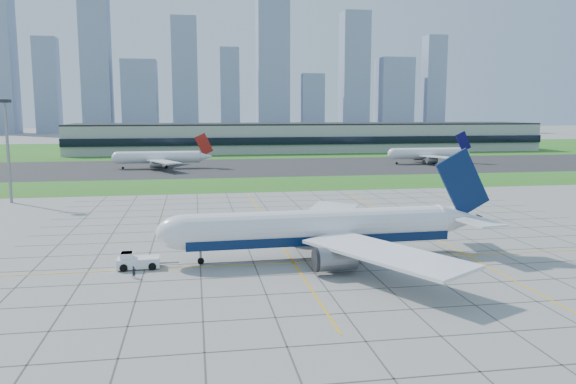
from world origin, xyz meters
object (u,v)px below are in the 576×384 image
Objects in this scene: airliner at (321,229)px; distant_jet_2 at (428,153)px; pushback_tug at (136,261)px; crew_near at (134,272)px; distant_jet_1 at (161,157)px; light_mast at (7,138)px.

airliner reaches higher than distant_jet_2.
pushback_tug is 5.23× the size of crew_near.
crew_near is 0.04× the size of distant_jet_1.
pushback_tug is at bearing -126.43° from distant_jet_2.
distant_jet_1 and distant_jet_2 have the same top height.
distant_jet_1 is (-4.43, 145.65, 3.39)m from pushback_tug.
airliner is 166.61m from distant_jet_2.
pushback_tug is 145.76m from distant_jet_1.
distant_jet_2 is (145.41, 81.07, -11.70)m from light_mast.
crew_near is (-27.84, -6.35, -3.78)m from airliner.
crew_near is (36.91, -71.07, -15.33)m from light_mast.
light_mast is 2.88× the size of pushback_tug.
pushback_tug reaches higher than crew_near.
airliner is 1.28× the size of distant_jet_1.
distant_jet_1 is at bearing 67.88° from light_mast.
light_mast is 0.47× the size of airliner.
distant_jet_1 is 113.10m from distant_jet_2.
light_mast is 0.60× the size of distant_jet_1.
light_mast is 77.15m from pushback_tug.
pushback_tug is 183.00m from distant_jet_2.
distant_jet_2 is (108.51, 152.13, 3.64)m from crew_near.
airliner reaches higher than distant_jet_1.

